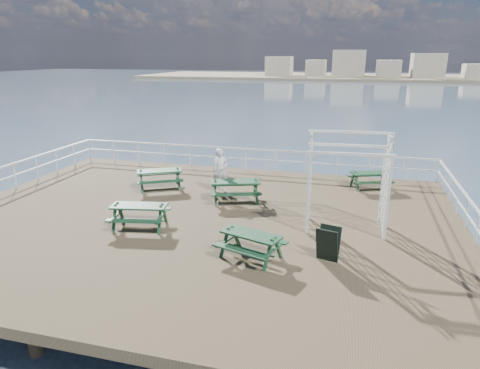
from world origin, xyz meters
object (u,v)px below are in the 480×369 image
picnic_table_b (236,186)px  picnic_table_a (160,175)px  picnic_table_c (370,177)px  picnic_table_e (251,240)px  picnic_table_d (139,211)px  person (220,170)px  trellis_arbor (347,186)px

picnic_table_b → picnic_table_a: bearing=148.9°
picnic_table_c → picnic_table_e: 8.43m
picnic_table_d → picnic_table_e: 4.27m
person → picnic_table_b: bearing=-81.3°
picnic_table_d → trellis_arbor: (6.57, 1.67, 0.88)m
picnic_table_a → picnic_table_b: picnic_table_b is taller
picnic_table_d → picnic_table_b: bearing=44.5°
picnic_table_d → picnic_table_e: (4.09, -1.22, -0.03)m
trellis_arbor → person: 5.85m
picnic_table_b → trellis_arbor: (4.21, -1.72, 0.85)m
picnic_table_b → trellis_arbor: 4.63m
picnic_table_a → picnic_table_d: size_ratio=1.15×
picnic_table_d → person: 4.64m
picnic_table_d → picnic_table_a: bearing=95.8°
picnic_table_c → picnic_table_d: bearing=-160.2°
person → picnic_table_a: bearing=151.1°
picnic_table_e → person: bearing=134.0°
picnic_table_a → person: (2.65, 0.25, 0.33)m
person → picnic_table_d: bearing=-142.1°
picnic_table_b → picnic_table_d: size_ratio=1.12×
picnic_table_c → trellis_arbor: size_ratio=0.61×
picnic_table_d → picnic_table_e: bearing=-27.3°
picnic_table_a → picnic_table_d: (1.23, -4.16, -0.02)m
picnic_table_c → person: (-6.07, -2.10, 0.40)m
picnic_table_e → picnic_table_d: bearing=-178.1°
picnic_table_d → picnic_table_e: size_ratio=1.00×
picnic_table_c → picnic_table_e: size_ratio=0.97×
picnic_table_a → picnic_table_e: bearing=-74.1°
picnic_table_a → picnic_table_e: size_ratio=1.14×
picnic_table_b → trellis_arbor: trellis_arbor is taller
picnic_table_a → picnic_table_b: (3.59, -0.76, 0.01)m
picnic_table_b → trellis_arbor: size_ratio=0.70×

